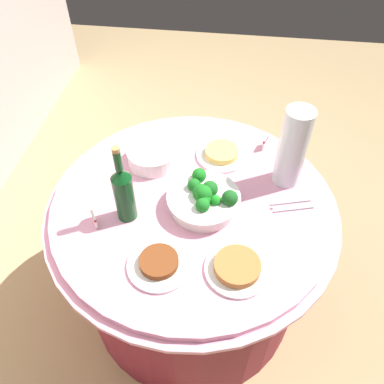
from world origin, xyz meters
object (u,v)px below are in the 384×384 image
at_px(decorative_fruit_vase, 292,150).
at_px(serving_tongs, 291,206).
at_px(plate_stack, 152,156).
at_px(wine_bottle, 124,192).
at_px(label_placard_front, 286,154).
at_px(food_plate_peanuts, 237,268).
at_px(label_placard_rear, 94,219).
at_px(broccoli_bowl, 204,198).
at_px(food_plate_noodles, 222,154).
at_px(label_placard_mid, 265,142).
at_px(food_plate_stir_fry, 159,263).

bearing_deg(decorative_fruit_vase, serving_tongs, -173.43).
bearing_deg(plate_stack, serving_tongs, -107.10).
xyz_separation_m(wine_bottle, label_placard_front, (0.40, -0.60, -0.10)).
relative_size(food_plate_peanuts, label_placard_rear, 4.00).
bearing_deg(label_placard_front, broccoli_bowl, 134.98).
xyz_separation_m(food_plate_noodles, label_placard_mid, (0.09, -0.18, 0.02)).
distance_m(wine_bottle, label_placard_mid, 0.70).
height_order(plate_stack, wine_bottle, wine_bottle).
relative_size(plate_stack, decorative_fruit_vase, 0.62).
bearing_deg(plate_stack, label_placard_rear, 158.46).
height_order(plate_stack, label_placard_rear, plate_stack).
bearing_deg(food_plate_stir_fry, label_placard_front, -36.13).
distance_m(wine_bottle, food_plate_stir_fry, 0.28).
distance_m(label_placard_front, label_placard_rear, 0.84).
height_order(serving_tongs, label_placard_rear, label_placard_rear).
bearing_deg(wine_bottle, food_plate_noodles, -40.67).
bearing_deg(label_placard_rear, wine_bottle, -62.25).
bearing_deg(label_placard_rear, food_plate_noodles, -44.88).
xyz_separation_m(broccoli_bowl, decorative_fruit_vase, (0.19, -0.31, 0.11)).
distance_m(plate_stack, food_plate_peanuts, 0.63).
bearing_deg(food_plate_stir_fry, label_placard_rear, 61.59).
bearing_deg(food_plate_noodles, wine_bottle, 139.33).
xyz_separation_m(food_plate_peanuts, label_placard_mid, (0.65, -0.09, 0.01)).
bearing_deg(plate_stack, label_placard_front, -80.64).
distance_m(food_plate_stir_fry, label_placard_rear, 0.31).
distance_m(wine_bottle, food_plate_peanuts, 0.48).
xyz_separation_m(wine_bottle, decorative_fruit_vase, (0.27, -0.60, 0.03)).
height_order(food_plate_peanuts, label_placard_rear, label_placard_rear).
relative_size(food_plate_stir_fry, label_placard_mid, 4.00).
relative_size(decorative_fruit_vase, label_placard_mid, 6.18).
height_order(plate_stack, food_plate_noodles, plate_stack).
distance_m(decorative_fruit_vase, food_plate_stir_fry, 0.66).
distance_m(decorative_fruit_vase, food_plate_peanuts, 0.51).
xyz_separation_m(label_placard_mid, label_placard_rear, (-0.52, 0.62, 0.00)).
height_order(food_plate_noodles, food_plate_stir_fry, food_plate_noodles).
xyz_separation_m(decorative_fruit_vase, food_plate_noodles, (0.10, 0.27, -0.15)).
height_order(plate_stack, decorative_fruit_vase, decorative_fruit_vase).
height_order(label_placard_front, label_placard_mid, same).
bearing_deg(wine_bottle, label_placard_front, -56.40).
bearing_deg(label_placard_rear, food_plate_peanuts, -103.66).
relative_size(wine_bottle, food_plate_stir_fry, 1.53).
height_order(food_plate_stir_fry, label_placard_rear, label_placard_rear).
bearing_deg(label_placard_mid, plate_stack, 108.73).
relative_size(serving_tongs, label_placard_mid, 3.02).
xyz_separation_m(food_plate_peanuts, food_plate_stir_fry, (-0.02, 0.26, -0.00)).
height_order(plate_stack, food_plate_stir_fry, plate_stack).
xyz_separation_m(broccoli_bowl, food_plate_peanuts, (-0.27, -0.14, -0.03)).
height_order(broccoli_bowl, label_placard_mid, broccoli_bowl).
xyz_separation_m(food_plate_noodles, label_placard_front, (0.02, -0.27, 0.02)).
xyz_separation_m(plate_stack, label_placard_front, (0.09, -0.56, -0.00)).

